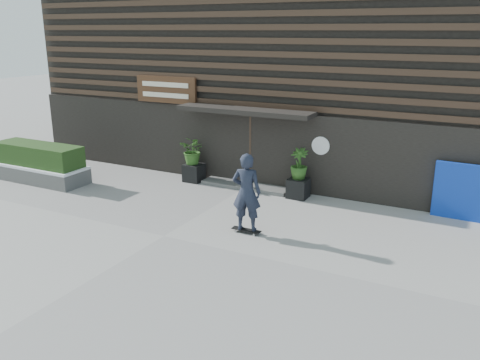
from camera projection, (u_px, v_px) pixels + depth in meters
The scene contains 12 objects.
ground at pixel (164, 236), 12.65m from camera, with size 80.00×80.00×0.00m, color #9B9893.
entrance_step at pixel (246, 185), 16.54m from camera, with size 3.00×0.80×0.12m, color #4F4F4D.
planter_pot_left at pixel (194, 173), 17.14m from camera, with size 0.60×0.60×0.60m, color black.
bamboo_left at pixel (193, 150), 16.91m from camera, with size 0.86×0.75×0.96m, color #2D591E.
planter_pot_right at pixel (298, 188), 15.46m from camera, with size 0.60×0.60×0.60m, color black.
bamboo_right at pixel (299, 164), 15.24m from camera, with size 0.54×0.54×0.96m, color #2D591E.
raised_bed at pixel (41, 174), 17.20m from camera, with size 3.50×1.20×0.50m, color #4E4E4B.
snow_layer at pixel (40, 165), 17.12m from camera, with size 3.50×1.20×0.08m, color white.
hedge at pixel (38, 154), 17.01m from camera, with size 3.30×1.00×0.70m, color #1E3A15.
blue_tarp at pixel (466, 192), 13.51m from camera, with size 1.67×0.12×1.56m, color #0C2DA1.
building at pixel (307, 56), 19.96m from camera, with size 18.00×11.00×8.00m.
skateboarder at pixel (247, 192), 12.53m from camera, with size 0.82×0.63×2.10m.
Camera 1 is at (7.10, -9.50, 5.00)m, focal length 37.59 mm.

